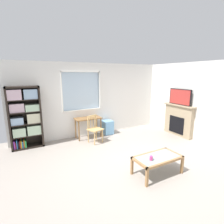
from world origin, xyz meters
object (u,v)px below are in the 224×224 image
object	(u,v)px
bookshelf	(25,116)
plastic_drawer_unit	(107,127)
fireplace	(178,120)
wooden_chair	(95,129)
sippy_cup	(151,158)
coffee_table	(158,159)
tv	(180,97)
desk_under_window	(88,121)

from	to	relation	value
bookshelf	plastic_drawer_unit	bearing A→B (deg)	-1.17
fireplace	wooden_chair	bearing A→B (deg)	164.41
sippy_cup	coffee_table	bearing A→B (deg)	11.30
bookshelf	wooden_chair	size ratio (longest dim) A/B	2.08
plastic_drawer_unit	coffee_table	xyz separation A→B (m)	(-0.28, -2.98, 0.10)
plastic_drawer_unit	fireplace	xyz separation A→B (m)	(2.20, -1.39, 0.32)
wooden_chair	coffee_table	bearing A→B (deg)	-78.66
plastic_drawer_unit	tv	size ratio (longest dim) A/B	0.56
desk_under_window	fireplace	world-z (taller)	fireplace
desk_under_window	sippy_cup	bearing A→B (deg)	-84.77
coffee_table	tv	bearing A→B (deg)	32.75
wooden_chair	sippy_cup	distance (m)	2.47
wooden_chair	bookshelf	bearing A→B (deg)	162.49
wooden_chair	sippy_cup	size ratio (longest dim) A/B	10.00
bookshelf	tv	distance (m)	5.15
desk_under_window	wooden_chair	distance (m)	0.53
bookshelf	coffee_table	bearing A→B (deg)	-51.06
plastic_drawer_unit	fireplace	bearing A→B (deg)	-32.34
desk_under_window	coffee_table	size ratio (longest dim) A/B	0.85
plastic_drawer_unit	coffee_table	bearing A→B (deg)	-95.41
bookshelf	sippy_cup	bearing A→B (deg)	-54.21
coffee_table	desk_under_window	bearing A→B (deg)	99.76
bookshelf	desk_under_window	distance (m)	1.99
sippy_cup	tv	bearing A→B (deg)	31.18
bookshelf	fireplace	size ratio (longest dim) A/B	1.49
wooden_chair	plastic_drawer_unit	xyz separation A→B (m)	(0.77, 0.57, -0.21)
coffee_table	plastic_drawer_unit	bearing A→B (deg)	84.59
desk_under_window	fireplace	size ratio (longest dim) A/B	0.73
desk_under_window	plastic_drawer_unit	world-z (taller)	desk_under_window
desk_under_window	plastic_drawer_unit	xyz separation A→B (m)	(0.79, 0.05, -0.35)
fireplace	bookshelf	bearing A→B (deg)	163.64
tv	coffee_table	world-z (taller)	tv
wooden_chair	fireplace	world-z (taller)	fireplace
desk_under_window	wooden_chair	world-z (taller)	wooden_chair
plastic_drawer_unit	bookshelf	bearing A→B (deg)	178.83
fireplace	tv	world-z (taller)	tv
fireplace	tv	distance (m)	0.85
desk_under_window	sippy_cup	size ratio (longest dim) A/B	10.11
wooden_chair	tv	xyz separation A→B (m)	(2.95, -0.83, 0.96)
desk_under_window	coffee_table	distance (m)	2.98
wooden_chair	plastic_drawer_unit	world-z (taller)	wooden_chair
tv	sippy_cup	size ratio (longest dim) A/B	10.01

